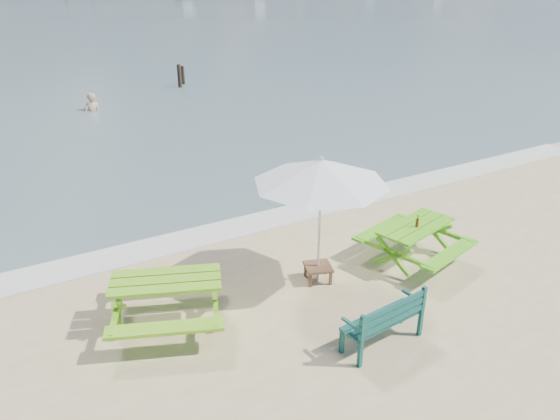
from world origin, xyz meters
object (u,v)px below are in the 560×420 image
park_bench (382,329)px  swimmer (93,116)px  picnic_table_right (414,244)px  side_table (318,273)px  patio_umbrella (321,172)px  beer_bottle (417,223)px  picnic_table_left (168,302)px

park_bench → swimmer: (-0.40, 16.86, -0.48)m
picnic_table_right → side_table: 2.00m
patio_umbrella → swimmer: (-0.59, 14.90, -2.30)m
park_bench → beer_bottle: (2.10, 1.58, 0.58)m
side_table → swimmer: size_ratio=0.32×
patio_umbrella → beer_bottle: bearing=-11.4°
picnic_table_left → park_bench: (2.56, -2.08, -0.13)m
patio_umbrella → picnic_table_right: bearing=-9.3°
picnic_table_left → patio_umbrella: size_ratio=0.81×
picnic_table_left → swimmer: (2.15, 14.78, -0.62)m
park_bench → patio_umbrella: size_ratio=0.47×
park_bench → beer_bottle: size_ratio=5.81×
park_bench → side_table: size_ratio=2.34×
picnic_table_right → side_table: (-1.97, 0.32, -0.21)m
patio_umbrella → swimmer: 15.09m
picnic_table_right → patio_umbrella: bearing=170.7°
patio_umbrella → swimmer: size_ratio=1.60×
beer_bottle → swimmer: size_ratio=0.13×
side_table → patio_umbrella: size_ratio=0.20×
picnic_table_right → patio_umbrella: (-1.97, 0.32, 1.71)m
picnic_table_left → picnic_table_right: picnic_table_left is taller
picnic_table_left → beer_bottle: beer_bottle is taller
beer_bottle → picnic_table_right: bearing=51.8°
park_bench → beer_bottle: bearing=36.9°
picnic_table_right → swimmer: (-2.56, 15.22, -0.59)m
picnic_table_left → swimmer: picnic_table_left is taller
park_bench → swimmer: park_bench is taller
picnic_table_right → beer_bottle: (-0.05, -0.07, 0.47)m
swimmer → picnic_table_right: bearing=-80.5°
park_bench → side_table: park_bench is taller
picnic_table_left → park_bench: size_ratio=1.72×
side_table → picnic_table_left: bearing=177.5°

